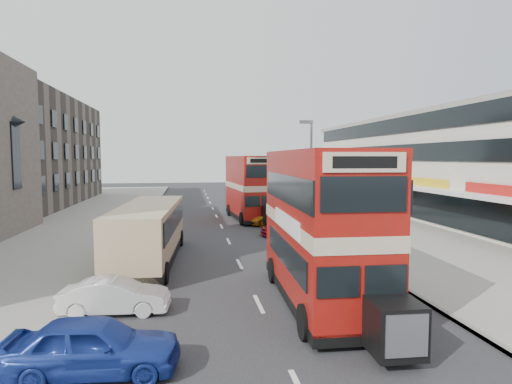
{
  "coord_description": "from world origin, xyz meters",
  "views": [
    {
      "loc": [
        -2.5,
        -13.22,
        5.38
      ],
      "look_at": [
        0.37,
        5.03,
        3.89
      ],
      "focal_mm": 30.2,
      "sensor_mm": 36.0,
      "label": 1
    }
  ],
  "objects_px": {
    "car_right_b": "(278,217)",
    "pedestrian_near": "(342,221)",
    "street_lamp": "(310,165)",
    "car_right_a": "(291,227)",
    "car_left_front": "(115,296)",
    "coach": "(149,231)",
    "car_right_c": "(259,202)",
    "bus_main": "(321,226)",
    "bus_second": "(249,187)",
    "cyclist": "(285,220)",
    "car_left_near": "(94,346)",
    "pedestrian_far": "(297,198)"
  },
  "relations": [
    {
      "from": "street_lamp",
      "to": "car_left_front",
      "type": "height_order",
      "value": "street_lamp"
    },
    {
      "from": "car_left_near",
      "to": "car_right_a",
      "type": "relative_size",
      "value": 1.0
    },
    {
      "from": "car_left_near",
      "to": "car_right_c",
      "type": "xyz_separation_m",
      "value": [
        9.61,
        33.41,
        -0.01
      ]
    },
    {
      "from": "bus_second",
      "to": "car_left_front",
      "type": "xyz_separation_m",
      "value": [
        -7.75,
        -21.73,
        -2.19
      ]
    },
    {
      "from": "car_left_near",
      "to": "pedestrian_near",
      "type": "distance_m",
      "value": 21.37
    },
    {
      "from": "bus_second",
      "to": "car_left_front",
      "type": "height_order",
      "value": "bus_second"
    },
    {
      "from": "car_left_front",
      "to": "car_right_b",
      "type": "height_order",
      "value": "car_right_b"
    },
    {
      "from": "pedestrian_near",
      "to": "cyclist",
      "type": "height_order",
      "value": "cyclist"
    },
    {
      "from": "car_left_front",
      "to": "car_right_a",
      "type": "xyz_separation_m",
      "value": [
        9.48,
        13.48,
        0.01
      ]
    },
    {
      "from": "bus_main",
      "to": "car_left_front",
      "type": "height_order",
      "value": "bus_main"
    },
    {
      "from": "bus_main",
      "to": "pedestrian_near",
      "type": "relative_size",
      "value": 5.46
    },
    {
      "from": "street_lamp",
      "to": "car_left_near",
      "type": "height_order",
      "value": "street_lamp"
    },
    {
      "from": "car_right_a",
      "to": "car_left_near",
      "type": "bearing_deg",
      "value": -31.64
    },
    {
      "from": "pedestrian_near",
      "to": "pedestrian_far",
      "type": "distance_m",
      "value": 17.0
    },
    {
      "from": "bus_main",
      "to": "coach",
      "type": "distance_m",
      "value": 10.12
    },
    {
      "from": "car_right_c",
      "to": "bus_main",
      "type": "bearing_deg",
      "value": -0.02
    },
    {
      "from": "pedestrian_near",
      "to": "cyclist",
      "type": "xyz_separation_m",
      "value": [
        -3.32,
        3.1,
        -0.36
      ]
    },
    {
      "from": "coach",
      "to": "car_left_near",
      "type": "xyz_separation_m",
      "value": [
        -0.34,
        -11.6,
        -0.9
      ]
    },
    {
      "from": "bus_second",
      "to": "cyclist",
      "type": "relative_size",
      "value": 4.57
    },
    {
      "from": "street_lamp",
      "to": "bus_main",
      "type": "relative_size",
      "value": 0.82
    },
    {
      "from": "car_right_c",
      "to": "car_right_b",
      "type": "bearing_deg",
      "value": 3.38
    },
    {
      "from": "car_left_front",
      "to": "bus_second",
      "type": "bearing_deg",
      "value": -15.54
    },
    {
      "from": "car_right_a",
      "to": "car_right_b",
      "type": "bearing_deg",
      "value": 175.71
    },
    {
      "from": "street_lamp",
      "to": "car_right_b",
      "type": "relative_size",
      "value": 1.77
    },
    {
      "from": "coach",
      "to": "bus_main",
      "type": "bearing_deg",
      "value": -43.57
    },
    {
      "from": "car_right_b",
      "to": "cyclist",
      "type": "height_order",
      "value": "cyclist"
    },
    {
      "from": "car_right_b",
      "to": "pedestrian_near",
      "type": "height_order",
      "value": "pedestrian_near"
    },
    {
      "from": "bus_main",
      "to": "pedestrian_far",
      "type": "bearing_deg",
      "value": -100.76
    },
    {
      "from": "car_left_near",
      "to": "car_right_b",
      "type": "relative_size",
      "value": 0.93
    },
    {
      "from": "bus_main",
      "to": "car_right_a",
      "type": "distance_m",
      "value": 13.88
    },
    {
      "from": "street_lamp",
      "to": "pedestrian_near",
      "type": "xyz_separation_m",
      "value": [
        1.38,
        -3.28,
        -3.72
      ]
    },
    {
      "from": "cyclist",
      "to": "car_left_front",
      "type": "bearing_deg",
      "value": -116.89
    },
    {
      "from": "coach",
      "to": "pedestrian_near",
      "type": "distance_m",
      "value": 13.62
    },
    {
      "from": "car_right_a",
      "to": "coach",
      "type": "bearing_deg",
      "value": -59.58
    },
    {
      "from": "street_lamp",
      "to": "pedestrian_near",
      "type": "distance_m",
      "value": 5.15
    },
    {
      "from": "car_right_b",
      "to": "pedestrian_far",
      "type": "relative_size",
      "value": 2.76
    },
    {
      "from": "street_lamp",
      "to": "car_right_a",
      "type": "xyz_separation_m",
      "value": [
        -2.09,
        -2.67,
        -4.17
      ]
    },
    {
      "from": "bus_second",
      "to": "pedestrian_far",
      "type": "relative_size",
      "value": 5.85
    },
    {
      "from": "bus_main",
      "to": "car_left_near",
      "type": "relative_size",
      "value": 2.35
    },
    {
      "from": "car_left_front",
      "to": "car_right_a",
      "type": "distance_m",
      "value": 16.48
    },
    {
      "from": "street_lamp",
      "to": "car_left_near",
      "type": "relative_size",
      "value": 1.91
    },
    {
      "from": "bus_second",
      "to": "coach",
      "type": "bearing_deg",
      "value": 58.47
    },
    {
      "from": "car_right_a",
      "to": "car_right_c",
      "type": "bearing_deg",
      "value": 174.93
    },
    {
      "from": "car_right_c",
      "to": "car_left_front",
      "type": "bearing_deg",
      "value": -13.75
    },
    {
      "from": "car_left_front",
      "to": "street_lamp",
      "type": "bearing_deg",
      "value": -31.55
    },
    {
      "from": "car_left_near",
      "to": "street_lamp",
      "type": "bearing_deg",
      "value": -25.2
    },
    {
      "from": "car_right_c",
      "to": "pedestrian_far",
      "type": "height_order",
      "value": "pedestrian_far"
    },
    {
      "from": "bus_second",
      "to": "car_right_a",
      "type": "xyz_separation_m",
      "value": [
        1.74,
        -8.25,
        -2.18
      ]
    },
    {
      "from": "car_left_front",
      "to": "pedestrian_far",
      "type": "height_order",
      "value": "pedestrian_far"
    },
    {
      "from": "coach",
      "to": "car_left_front",
      "type": "relative_size",
      "value": 2.87
    }
  ]
}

